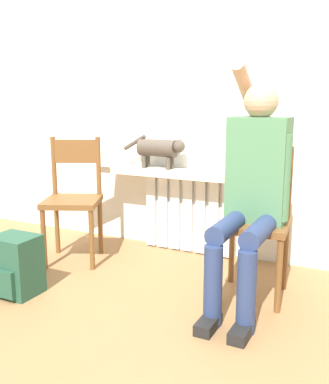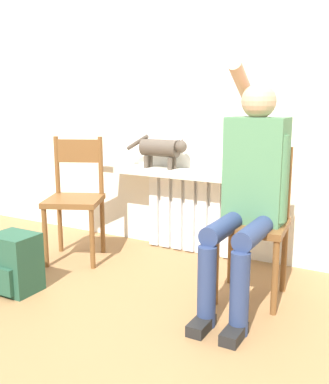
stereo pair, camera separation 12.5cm
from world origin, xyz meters
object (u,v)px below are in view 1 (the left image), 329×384
at_px(chair_right, 256,219).
at_px(backpack, 16,266).
at_px(cat, 160,149).
at_px(chair_left, 73,197).
at_px(person, 253,184).

distance_m(chair_right, backpack, 1.50).
bearing_deg(backpack, chair_right, 26.95).
relative_size(chair_right, backpack, 2.46).
height_order(cat, backpack, cat).
height_order(chair_right, cat, cat).
bearing_deg(chair_left, chair_right, -24.31).
height_order(person, backpack, person).
relative_size(person, cat, 2.66).
relative_size(cat, backpack, 1.43).
relative_size(person, backpack, 3.81).
relative_size(chair_right, cat, 1.72).
bearing_deg(person, chair_left, 175.26).
xyz_separation_m(chair_left, chair_right, (1.37, 0.00, 0.00)).
height_order(chair_left, cat, cat).
height_order(chair_right, backpack, chair_right).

